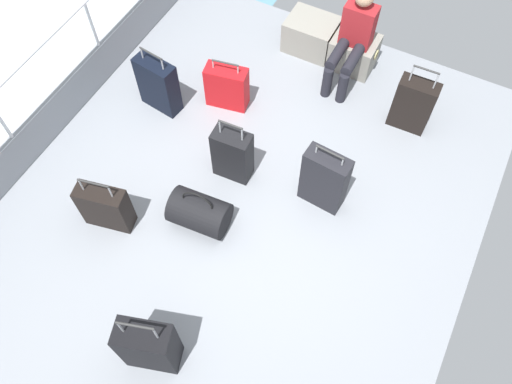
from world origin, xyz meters
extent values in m
cube|color=gray|center=(0.00, 0.00, -0.03)|extent=(4.40, 5.20, 0.06)
cube|color=gray|center=(-2.17, 0.00, 0.23)|extent=(0.06, 5.20, 0.45)
cylinder|color=silver|center=(-2.17, -0.69, 0.50)|extent=(0.04, 0.04, 1.00)
cylinder|color=silver|center=(-2.17, 0.69, 0.50)|extent=(0.04, 0.04, 1.00)
cylinder|color=silver|center=(-2.17, 0.00, 1.00)|extent=(0.04, 4.16, 0.04)
cube|color=gray|center=(-0.30, 2.15, 0.20)|extent=(0.57, 0.45, 0.40)
torus|color=tan|center=(-0.59, 2.15, 0.28)|extent=(0.02, 0.12, 0.12)
torus|color=tan|center=(-0.01, 2.15, 0.28)|extent=(0.02, 0.12, 0.12)
cube|color=gray|center=(0.25, 2.12, 0.19)|extent=(0.49, 0.41, 0.39)
torus|color=tan|center=(-0.01, 2.12, 0.27)|extent=(0.02, 0.12, 0.12)
torus|color=tan|center=(0.50, 2.12, 0.27)|extent=(0.02, 0.12, 0.12)
cube|color=maroon|center=(0.25, 2.07, 0.63)|extent=(0.34, 0.20, 0.48)
cylinder|color=black|center=(0.34, 1.77, 0.43)|extent=(0.12, 0.40, 0.12)
cylinder|color=black|center=(0.34, 1.57, 0.19)|extent=(0.11, 0.11, 0.39)
cylinder|color=black|center=(0.16, 1.77, 0.43)|extent=(0.12, 0.40, 0.12)
cylinder|color=black|center=(0.16, 1.57, 0.19)|extent=(0.11, 0.11, 0.39)
cube|color=black|center=(-1.03, -0.85, 0.26)|extent=(0.49, 0.28, 0.52)
cylinder|color=#A5A8AD|center=(-1.16, -0.88, 0.60)|extent=(0.02, 0.02, 0.16)
cylinder|color=#A5A8AD|center=(-0.89, -0.82, 0.60)|extent=(0.02, 0.02, 0.16)
cylinder|color=#2D2D2D|center=(-1.03, -0.85, 0.68)|extent=(0.29, 0.08, 0.02)
cube|color=silver|center=(-1.05, -0.75, 0.32)|extent=(0.05, 0.02, 0.08)
cube|color=black|center=(-1.38, 0.60, 0.32)|extent=(0.47, 0.25, 0.63)
cylinder|color=#A5A8AD|center=(-1.51, 0.62, 0.70)|extent=(0.02, 0.02, 0.13)
cylinder|color=#A5A8AD|center=(-1.24, 0.58, 0.70)|extent=(0.02, 0.02, 0.13)
cylinder|color=#2D2D2D|center=(-1.38, 0.60, 0.76)|extent=(0.29, 0.06, 0.02)
cube|color=white|center=(-1.36, 0.70, 0.41)|extent=(0.05, 0.01, 0.08)
cube|color=black|center=(1.10, 1.58, 0.31)|extent=(0.41, 0.20, 0.62)
cylinder|color=#A5A8AD|center=(0.98, 1.58, 0.72)|extent=(0.02, 0.02, 0.20)
cylinder|color=#A5A8AD|center=(1.22, 1.58, 0.72)|extent=(0.02, 0.02, 0.20)
cylinder|color=#2D2D2D|center=(1.10, 1.58, 0.82)|extent=(0.26, 0.03, 0.02)
cube|color=silver|center=(1.09, 1.68, 0.40)|extent=(0.05, 0.01, 0.08)
cube|color=black|center=(0.05, -1.73, 0.34)|extent=(0.48, 0.35, 0.67)
cylinder|color=#A5A8AD|center=(-0.07, -1.77, 0.78)|extent=(0.02, 0.02, 0.21)
cylinder|color=#A5A8AD|center=(0.18, -1.69, 0.78)|extent=(0.02, 0.02, 0.21)
cylinder|color=#2D2D2D|center=(0.05, -1.73, 0.88)|extent=(0.27, 0.10, 0.02)
cube|color=silver|center=(0.02, -1.62, 0.47)|extent=(0.05, 0.02, 0.08)
cube|color=black|center=(-0.25, 0.18, 0.30)|extent=(0.38, 0.23, 0.61)
cylinder|color=#A5A8AD|center=(-0.36, 0.18, 0.69)|extent=(0.02, 0.02, 0.16)
cylinder|color=#A5A8AD|center=(-0.14, 0.19, 0.69)|extent=(0.02, 0.02, 0.16)
cylinder|color=#2D2D2D|center=(-0.25, 0.18, 0.77)|extent=(0.24, 0.03, 0.02)
cube|color=silver|center=(-0.26, 0.29, 0.45)|extent=(0.05, 0.01, 0.08)
cube|color=red|center=(-0.75, 0.96, 0.25)|extent=(0.47, 0.28, 0.50)
cylinder|color=#A5A8AD|center=(-0.88, 0.93, 0.56)|extent=(0.02, 0.02, 0.10)
cylinder|color=#A5A8AD|center=(-0.62, 0.98, 0.56)|extent=(0.02, 0.02, 0.10)
cylinder|color=#2D2D2D|center=(-0.75, 0.96, 0.61)|extent=(0.29, 0.07, 0.02)
cube|color=green|center=(-0.77, 1.06, 0.42)|extent=(0.05, 0.02, 0.08)
cube|color=black|center=(0.66, 0.30, 0.35)|extent=(0.44, 0.22, 0.71)
cylinder|color=#A5A8AD|center=(0.53, 0.31, 0.75)|extent=(0.02, 0.02, 0.09)
cylinder|color=#A5A8AD|center=(0.79, 0.29, 0.75)|extent=(0.02, 0.02, 0.09)
cylinder|color=#2D2D2D|center=(0.66, 0.30, 0.80)|extent=(0.28, 0.04, 0.02)
cube|color=silver|center=(0.67, 0.40, 0.43)|extent=(0.05, 0.01, 0.08)
cylinder|color=black|center=(-0.26, -0.46, 0.18)|extent=(0.57, 0.40, 0.36)
torus|color=black|center=(-0.26, -0.46, 0.37)|extent=(0.30, 0.04, 0.30)
camera|label=1|loc=(1.27, -2.26, 4.44)|focal=36.38mm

